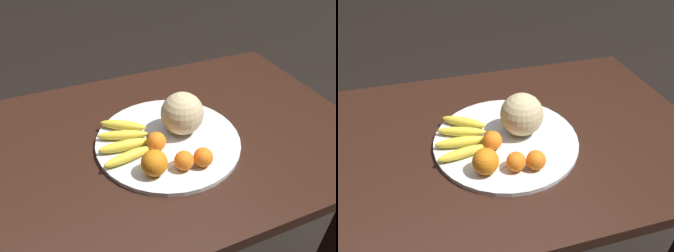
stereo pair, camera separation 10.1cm
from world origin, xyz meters
The scene contains 9 objects.
kitchen_table centered at (0.00, 0.00, 0.66)m, with size 1.46×0.88×0.76m.
fruit_bowl centered at (0.07, -0.04, 0.77)m, with size 0.46×0.46×0.02m.
melon centered at (0.13, -0.02, 0.84)m, with size 0.14×0.14×0.14m.
banana_bunch centered at (-0.06, -0.01, 0.79)m, with size 0.18×0.24×0.03m.
orange_front_left centered at (0.12, -0.19, 0.80)m, with size 0.06×0.06×0.06m.
orange_front_right centered at (0.02, -0.07, 0.80)m, with size 0.06×0.06×0.06m.
orange_mid_center centered at (-0.02, -0.17, 0.81)m, with size 0.08×0.08×0.08m.
orange_back_left centered at (0.06, -0.18, 0.80)m, with size 0.06×0.06×0.06m.
produce_tag centered at (0.02, -0.15, 0.78)m, with size 0.10×0.07×0.00m.
Camera 1 is at (-0.24, -0.79, 1.43)m, focal length 35.00 mm.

